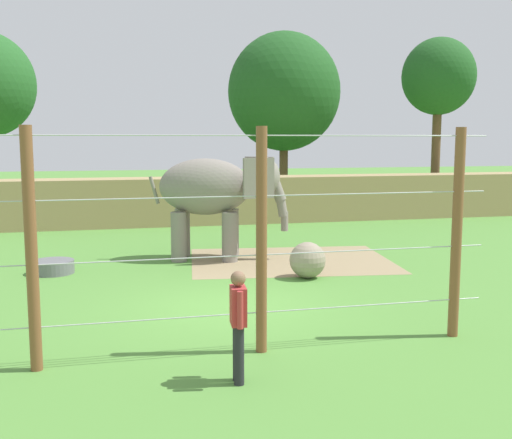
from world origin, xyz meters
TOP-DOWN VIEW (x-y plane):
  - ground_plane at (0.00, 0.00)m, footprint 120.00×120.00m
  - dirt_patch at (2.73, 4.49)m, footprint 6.33×5.12m
  - embankment_wall at (0.00, 13.15)m, footprint 36.00×1.80m
  - elephant at (0.65, 5.27)m, footprint 4.03×2.18m
  - enrichment_ball at (2.49, 2.20)m, footprint 0.93×0.93m
  - cable_fence at (-0.00, -2.89)m, footprint 8.17×0.18m
  - zookeeper at (-0.65, -4.10)m, footprint 0.25×0.59m
  - water_tub at (-3.93, 4.31)m, footprint 1.10×1.10m
  - tree_far_left at (13.70, 15.65)m, footprint 3.62×3.62m
  - tree_left_of_centre at (6.42, 18.10)m, footprint 5.72×5.72m

SIDE VIEW (x-z plane):
  - ground_plane at x=0.00m, z-range 0.00..0.00m
  - dirt_patch at x=2.73m, z-range 0.00..0.01m
  - water_tub at x=-3.93m, z-range 0.01..0.36m
  - enrichment_ball at x=2.49m, z-range 0.00..0.93m
  - zookeeper at x=-0.65m, z-range 0.09..1.76m
  - embankment_wall at x=0.00m, z-range 0.00..1.95m
  - cable_fence at x=0.00m, z-range 0.01..3.77m
  - elephant at x=0.65m, z-range 0.50..3.55m
  - tree_left_of_centre at x=6.42m, z-range 1.46..10.42m
  - tree_far_left at x=13.70m, z-range 2.30..10.85m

